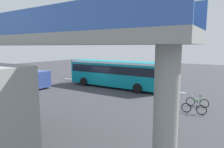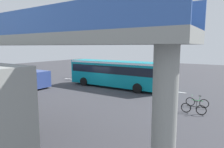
{
  "view_description": "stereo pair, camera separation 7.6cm",
  "coord_description": "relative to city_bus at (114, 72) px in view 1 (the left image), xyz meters",
  "views": [
    {
      "loc": [
        -13.3,
        19.11,
        4.87
      ],
      "look_at": [
        -0.76,
        -0.57,
        1.6
      ],
      "focal_mm": 31.55,
      "sensor_mm": 36.0,
      "label": 1
    },
    {
      "loc": [
        -13.37,
        19.07,
        4.87
      ],
      "look_at": [
        -0.76,
        -0.57,
        1.6
      ],
      "focal_mm": 31.55,
      "sensor_mm": 36.0,
      "label": 2
    }
  ],
  "objects": [
    {
      "name": "lane_dash_left",
      "position": [
        -3.0,
        -1.53,
        -1.88
      ],
      "size": [
        2.0,
        0.2,
        0.01
      ],
      "primitive_type": "cube",
      "color": "silver",
      "rests_on": "ground"
    },
    {
      "name": "lane_dash_centre",
      "position": [
        1.0,
        -1.53,
        -1.88
      ],
      "size": [
        2.0,
        0.2,
        0.01
      ],
      "primitive_type": "cube",
      "color": "silver",
      "rests_on": "ground"
    },
    {
      "name": "ground",
      "position": [
        1.0,
        0.69,
        -1.88
      ],
      "size": [
        80.0,
        80.0,
        0.0
      ],
      "primitive_type": "plane",
      "color": "#38383D"
    },
    {
      "name": "city_bus",
      "position": [
        0.0,
        0.0,
        0.0
      ],
      "size": [
        11.54,
        2.85,
        3.15
      ],
      "color": "#0C8493",
      "rests_on": "ground"
    },
    {
      "name": "bicycle_black",
      "position": [
        -9.89,
        4.89,
        -1.51
      ],
      "size": [
        1.77,
        0.44,
        0.96
      ],
      "color": "black",
      "rests_on": "ground"
    },
    {
      "name": "bicycle_green",
      "position": [
        -9.83,
        3.01,
        -1.51
      ],
      "size": [
        1.77,
        0.44,
        0.96
      ],
      "color": "black",
      "rests_on": "ground"
    },
    {
      "name": "pedestrian",
      "position": [
        7.58,
        -1.75,
        -1.0
      ],
      "size": [
        0.38,
        0.38,
        1.79
      ],
      "color": "#2D2D38",
      "rests_on": "ground"
    },
    {
      "name": "traffic_sign",
      "position": [
        8.91,
        -4.04,
        0.01
      ],
      "size": [
        0.08,
        0.6,
        2.8
      ],
      "color": "slate",
      "rests_on": "ground"
    },
    {
      "name": "lane_dash_right",
      "position": [
        5.0,
        -1.53,
        -1.88
      ],
      "size": [
        2.0,
        0.2,
        0.01
      ],
      "primitive_type": "cube",
      "color": "silver",
      "rests_on": "ground"
    },
    {
      "name": "lane_dash_rightmost",
      "position": [
        9.0,
        -1.53,
        -1.88
      ],
      "size": [
        2.0,
        0.2,
        0.01
      ],
      "primitive_type": "cube",
      "color": "silver",
      "rests_on": "ground"
    },
    {
      "name": "parked_van",
      "position": [
        8.39,
        5.4,
        -0.7
      ],
      "size": [
        4.8,
        2.17,
        2.05
      ],
      "color": "#33478C",
      "rests_on": "ground"
    },
    {
      "name": "lane_dash_leftmost",
      "position": [
        -7.0,
        -1.53,
        -1.88
      ],
      "size": [
        2.0,
        0.2,
        0.01
      ],
      "primitive_type": "cube",
      "color": "silver",
      "rests_on": "ground"
    }
  ]
}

